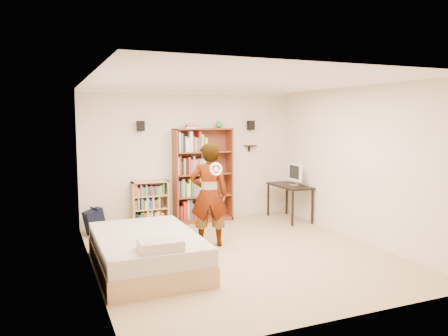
% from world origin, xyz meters
% --- Properties ---
extents(ground, '(4.50, 5.00, 0.01)m').
position_xyz_m(ground, '(0.00, 0.00, 0.00)').
color(ground, tan).
rests_on(ground, ground).
extents(room_shell, '(4.52, 5.02, 2.71)m').
position_xyz_m(room_shell, '(0.00, 0.00, 1.76)').
color(room_shell, '#F1E5CE').
rests_on(room_shell, ground).
extents(crown_molding, '(4.50, 5.00, 0.06)m').
position_xyz_m(crown_molding, '(0.00, 0.00, 2.67)').
color(crown_molding, white).
rests_on(crown_molding, room_shell).
extents(speaker_left, '(0.14, 0.12, 0.20)m').
position_xyz_m(speaker_left, '(-1.05, 2.40, 2.00)').
color(speaker_left, black).
rests_on(speaker_left, room_shell).
extents(speaker_right, '(0.14, 0.12, 0.20)m').
position_xyz_m(speaker_right, '(1.35, 2.40, 2.00)').
color(speaker_right, black).
rests_on(speaker_right, room_shell).
extents(wall_shelf, '(0.25, 0.16, 0.02)m').
position_xyz_m(wall_shelf, '(1.35, 2.41, 1.55)').
color(wall_shelf, black).
rests_on(wall_shelf, room_shell).
extents(tall_bookshelf, '(1.23, 0.36, 1.94)m').
position_xyz_m(tall_bookshelf, '(0.21, 2.32, 0.97)').
color(tall_bookshelf, brown).
rests_on(tall_bookshelf, ground).
extents(low_bookshelf, '(0.72, 0.27, 0.90)m').
position_xyz_m(low_bookshelf, '(-0.90, 2.36, 0.45)').
color(low_bookshelf, tan).
rests_on(low_bookshelf, ground).
extents(computer_desk, '(0.55, 1.10, 0.75)m').
position_xyz_m(computer_desk, '(1.96, 1.75, 0.37)').
color(computer_desk, black).
rests_on(computer_desk, ground).
extents(imac, '(0.16, 0.47, 0.46)m').
position_xyz_m(imac, '(2.01, 1.65, 0.98)').
color(imac, white).
rests_on(imac, computer_desk).
extents(daybed, '(1.40, 2.15, 0.63)m').
position_xyz_m(daybed, '(-1.53, -0.12, 0.32)').
color(daybed, beige).
rests_on(daybed, ground).
extents(person, '(0.74, 0.60, 1.75)m').
position_xyz_m(person, '(-0.30, 0.62, 0.87)').
color(person, black).
rests_on(person, ground).
extents(wii_wheel, '(0.21, 0.08, 0.22)m').
position_xyz_m(wii_wheel, '(-0.30, 0.29, 1.34)').
color(wii_wheel, white).
rests_on(wii_wheel, person).
extents(navy_bag, '(0.44, 0.37, 0.50)m').
position_xyz_m(navy_bag, '(-2.01, 2.04, 0.25)').
color(navy_bag, black).
rests_on(navy_bag, ground).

